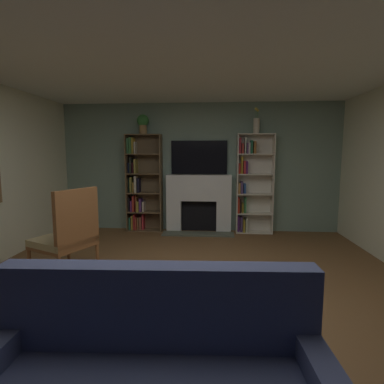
% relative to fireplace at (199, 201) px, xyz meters
% --- Properties ---
extents(ground_plane, '(7.63, 7.63, 0.00)m').
position_rel_fireplace_xyz_m(ground_plane, '(0.00, -3.06, -0.60)').
color(ground_plane, brown).
extents(wall_back_accent, '(5.54, 0.06, 2.50)m').
position_rel_fireplace_xyz_m(wall_back_accent, '(0.00, 0.15, 0.65)').
color(wall_back_accent, gray).
rests_on(wall_back_accent, ground_plane).
extents(ceiling, '(5.54, 6.48, 0.06)m').
position_rel_fireplace_xyz_m(ceiling, '(0.00, -3.06, 1.94)').
color(ceiling, white).
rests_on(ceiling, wall_back_accent).
extents(fireplace, '(1.36, 0.54, 1.12)m').
position_rel_fireplace_xyz_m(fireplace, '(0.00, 0.00, 0.00)').
color(fireplace, white).
rests_on(fireplace, ground_plane).
extents(tv, '(1.09, 0.06, 0.65)m').
position_rel_fireplace_xyz_m(tv, '(0.00, 0.09, 0.86)').
color(tv, black).
rests_on(tv, fireplace).
extents(bookshelf_left, '(0.69, 0.28, 1.90)m').
position_rel_fireplace_xyz_m(bookshelf_left, '(-1.16, 0.02, 0.29)').
color(bookshelf_left, brown).
rests_on(bookshelf_left, ground_plane).
extents(bookshelf_right, '(0.69, 0.27, 1.90)m').
position_rel_fireplace_xyz_m(bookshelf_right, '(1.00, 0.02, 0.36)').
color(bookshelf_right, silver).
rests_on(bookshelf_right, ground_plane).
extents(potted_plant, '(0.23, 0.23, 0.37)m').
position_rel_fireplace_xyz_m(potted_plant, '(-1.07, -0.03, 1.52)').
color(potted_plant, '#A07A4A').
rests_on(potted_plant, bookshelf_left).
extents(vase_with_flowers, '(0.12, 0.12, 0.48)m').
position_rel_fireplace_xyz_m(vase_with_flowers, '(1.07, -0.03, 1.46)').
color(vase_with_flowers, beige).
rests_on(vase_with_flowers, bookshelf_right).
extents(armchair, '(0.80, 0.81, 1.12)m').
position_rel_fireplace_xyz_m(armchair, '(-1.49, -2.36, -0.05)').
color(armchair, brown).
rests_on(armchair, ground_plane).
extents(coffee_table, '(0.71, 0.54, 0.40)m').
position_rel_fireplace_xyz_m(coffee_table, '(-0.00, -3.67, -0.25)').
color(coffee_table, brown).
rests_on(coffee_table, ground_plane).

